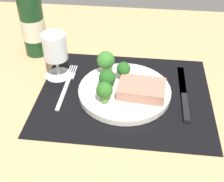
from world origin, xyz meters
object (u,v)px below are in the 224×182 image
object	(u,v)px
knife	(184,96)
wine_glass	(55,50)
plate	(125,91)
wine_bottle	(33,24)
steak	(142,89)
fork	(67,85)

from	to	relation	value
knife	wine_glass	distance (cm)	35.52
plate	wine_bottle	xyz separation A→B (cm)	(-28.64, 17.59, 8.65)
steak	wine_bottle	distance (cm)	38.55
fork	wine_glass	xyz separation A→B (cm)	(-3.50, 4.98, 7.69)
steak	knife	xyz separation A→B (cm)	(10.86, 1.93, -2.70)
fork	wine_glass	size ratio (longest dim) A/B	1.50
plate	steak	bearing A→B (deg)	-18.08
plate	steak	size ratio (longest dim) A/B	2.06
plate	knife	size ratio (longest dim) A/B	1.03
plate	wine_glass	world-z (taller)	wine_glass
fork	wine_bottle	distance (cm)	22.75
fork	knife	bearing A→B (deg)	-2.42
fork	wine_bottle	size ratio (longest dim) A/B	0.68
wine_glass	fork	bearing A→B (deg)	-54.90
plate	wine_glass	size ratio (longest dim) A/B	1.84
plate	fork	bearing A→B (deg)	174.77
plate	wine_bottle	bearing A→B (deg)	148.44
fork	wine_glass	distance (cm)	9.81
wine_bottle	wine_glass	distance (cm)	14.81
plate	steak	world-z (taller)	steak
fork	plate	bearing A→B (deg)	-5.99
steak	wine_bottle	size ratio (longest dim) A/B	0.41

